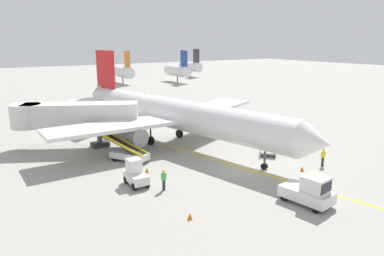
{
  "coord_description": "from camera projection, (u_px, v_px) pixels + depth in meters",
  "views": [
    {
      "loc": [
        -20.89,
        -23.68,
        11.34
      ],
      "look_at": [
        -0.87,
        7.02,
        2.5
      ],
      "focal_mm": 33.96,
      "sensor_mm": 36.0,
      "label": 1
    }
  ],
  "objects": [
    {
      "name": "safety_cone_wingtip_right",
      "position": [
        302.0,
        169.0,
        32.33
      ],
      "size": [
        0.36,
        0.36,
        0.44
      ],
      "primitive_type": "cone",
      "color": "orange",
      "rests_on": "ground"
    },
    {
      "name": "safety_cone_wingtip_left",
      "position": [
        190.0,
        216.0,
        23.61
      ],
      "size": [
        0.36,
        0.36,
        0.44
      ],
      "primitive_type": "cone",
      "color": "orange",
      "rests_on": "ground"
    },
    {
      "name": "safety_cone_tail_area",
      "position": [
        147.0,
        170.0,
        32.02
      ],
      "size": [
        0.36,
        0.36,
        0.44
      ],
      "primitive_type": "cone",
      "color": "orange",
      "rests_on": "ground"
    },
    {
      "name": "jet_bridge",
      "position": [
        68.0,
        116.0,
        38.75
      ],
      "size": [
        12.59,
        8.12,
        4.85
      ],
      "color": "silver",
      "rests_on": "ground"
    },
    {
      "name": "ground_plane",
      "position": [
        242.0,
        169.0,
        33.03
      ],
      "size": [
        300.0,
        300.0,
        0.0
      ],
      "primitive_type": "plane",
      "color": "#9E9B93"
    },
    {
      "name": "safety_cone_nose_left",
      "position": [
        199.0,
        127.0,
        47.88
      ],
      "size": [
        0.36,
        0.36,
        0.44
      ],
      "primitive_type": "cone",
      "color": "orange",
      "rests_on": "ground"
    },
    {
      "name": "airliner",
      "position": [
        174.0,
        114.0,
        40.3
      ],
      "size": [
        27.98,
        35.07,
        10.1
      ],
      "color": "white",
      "rests_on": "ground"
    },
    {
      "name": "baggage_cart_loaded",
      "position": [
        269.0,
        150.0,
        37.17
      ],
      "size": [
        3.29,
        3.16,
        0.94
      ],
      "color": "#A5A5A8",
      "rests_on": "ground"
    },
    {
      "name": "distant_aircraft_far_right",
      "position": [
        190.0,
        66.0,
        118.45
      ],
      "size": [
        3.0,
        10.1,
        8.8
      ],
      "color": "silver",
      "rests_on": "ground"
    },
    {
      "name": "distant_aircraft_mid_right",
      "position": [
        178.0,
        71.0,
        101.28
      ],
      "size": [
        3.0,
        10.1,
        8.8
      ],
      "color": "silver",
      "rests_on": "ground"
    },
    {
      "name": "pushback_tug",
      "position": [
        309.0,
        191.0,
        25.59
      ],
      "size": [
        2.38,
        3.83,
        2.2
      ],
      "color": "silver",
      "rests_on": "ground"
    },
    {
      "name": "ground_crew_wing_walker",
      "position": [
        323.0,
        157.0,
        33.5
      ],
      "size": [
        0.36,
        0.24,
        1.7
      ],
      "color": "#26262D",
      "rests_on": "ground"
    },
    {
      "name": "distant_aircraft_mid_left",
      "position": [
        123.0,
        71.0,
        98.07
      ],
      "size": [
        3.0,
        10.1,
        8.8
      ],
      "color": "silver",
      "rests_on": "ground"
    },
    {
      "name": "ground_crew_marshaller",
      "position": [
        164.0,
        179.0,
        28.08
      ],
      "size": [
        0.36,
        0.24,
        1.7
      ],
      "color": "#26262D",
      "rests_on": "ground"
    },
    {
      "name": "safety_cone_nose_right",
      "position": [
        248.0,
        123.0,
        50.16
      ],
      "size": [
        0.36,
        0.36,
        0.44
      ],
      "primitive_type": "cone",
      "color": "orange",
      "rests_on": "ground"
    },
    {
      "name": "belt_loader_forward_hold",
      "position": [
        128.0,
        153.0,
        34.89
      ],
      "size": [
        3.54,
        4.97,
        2.59
      ],
      "color": "silver",
      "rests_on": "ground"
    },
    {
      "name": "baggage_tug_near_wing",
      "position": [
        135.0,
        174.0,
        29.15
      ],
      "size": [
        1.36,
        2.42,
        2.1
      ],
      "color": "silver",
      "rests_on": "ground"
    },
    {
      "name": "taxi_line_yellow",
      "position": [
        203.0,
        156.0,
        36.64
      ],
      "size": [
        17.27,
        78.24,
        0.01
      ],
      "primitive_type": "cube",
      "rotation": [
        0.0,
        0.0,
        0.21
      ],
      "color": "yellow",
      "rests_on": "ground"
    }
  ]
}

